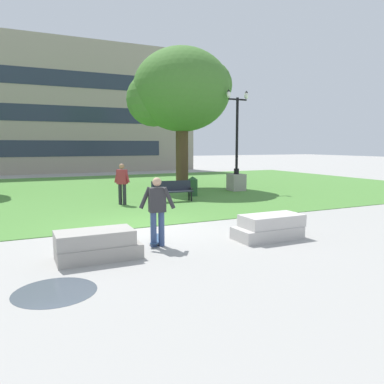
{
  "coord_description": "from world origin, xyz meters",
  "views": [
    {
      "loc": [
        -3.41,
        -10.65,
        2.48
      ],
      "look_at": [
        0.97,
        -1.4,
        1.2
      ],
      "focal_mm": 35.0,
      "sensor_mm": 36.0,
      "label": 1
    }
  ],
  "objects_px": {
    "concrete_block_left": "(269,227)",
    "skateboard": "(155,240)",
    "park_bench_near_right": "(172,190)",
    "trash_bin": "(193,186)",
    "concrete_block_center": "(97,245)",
    "person_skateboarder": "(157,208)",
    "lamp_post_center": "(236,171)",
    "person_bystander_near_lawn": "(122,182)"
  },
  "relations": [
    {
      "from": "concrete_block_left",
      "to": "skateboard",
      "type": "height_order",
      "value": "concrete_block_left"
    },
    {
      "from": "park_bench_near_right",
      "to": "trash_bin",
      "type": "distance_m",
      "value": 2.02
    },
    {
      "from": "concrete_block_left",
      "to": "skateboard",
      "type": "distance_m",
      "value": 3.06
    },
    {
      "from": "skateboard",
      "to": "park_bench_near_right",
      "type": "relative_size",
      "value": 0.55
    },
    {
      "from": "concrete_block_center",
      "to": "park_bench_near_right",
      "type": "xyz_separation_m",
      "value": [
        4.68,
        7.04,
        0.23
      ]
    },
    {
      "from": "concrete_block_left",
      "to": "person_skateboarder",
      "type": "bearing_deg",
      "value": 169.7
    },
    {
      "from": "trash_bin",
      "to": "concrete_block_center",
      "type": "bearing_deg",
      "value": -127.1
    },
    {
      "from": "skateboard",
      "to": "park_bench_near_right",
      "type": "distance_m",
      "value": 7.08
    },
    {
      "from": "park_bench_near_right",
      "to": "trash_bin",
      "type": "xyz_separation_m",
      "value": [
        1.59,
        1.24,
        -0.04
      ]
    },
    {
      "from": "trash_bin",
      "to": "park_bench_near_right",
      "type": "bearing_deg",
      "value": -142.01
    },
    {
      "from": "skateboard",
      "to": "lamp_post_center",
      "type": "xyz_separation_m",
      "value": [
        7.77,
        8.55,
        1.02
      ]
    },
    {
      "from": "skateboard",
      "to": "person_bystander_near_lawn",
      "type": "distance_m",
      "value": 6.52
    },
    {
      "from": "trash_bin",
      "to": "person_bystander_near_lawn",
      "type": "xyz_separation_m",
      "value": [
        -3.81,
        -1.2,
        0.48
      ]
    },
    {
      "from": "concrete_block_left",
      "to": "lamp_post_center",
      "type": "xyz_separation_m",
      "value": [
        4.83,
        9.37,
        0.79
      ]
    },
    {
      "from": "person_skateboarder",
      "to": "park_bench_near_right",
      "type": "bearing_deg",
      "value": 64.83
    },
    {
      "from": "concrete_block_center",
      "to": "lamp_post_center",
      "type": "relative_size",
      "value": 0.34
    },
    {
      "from": "concrete_block_center",
      "to": "trash_bin",
      "type": "relative_size",
      "value": 1.88
    },
    {
      "from": "person_skateboarder",
      "to": "trash_bin",
      "type": "distance_m",
      "value": 9.19
    },
    {
      "from": "person_skateboarder",
      "to": "person_bystander_near_lawn",
      "type": "relative_size",
      "value": 1.0
    },
    {
      "from": "park_bench_near_right",
      "to": "person_bystander_near_lawn",
      "type": "bearing_deg",
      "value": 178.86
    },
    {
      "from": "lamp_post_center",
      "to": "trash_bin",
      "type": "xyz_separation_m",
      "value": [
        -3.1,
        -0.96,
        -0.6
      ]
    },
    {
      "from": "concrete_block_center",
      "to": "concrete_block_left",
      "type": "relative_size",
      "value": 0.97
    },
    {
      "from": "concrete_block_left",
      "to": "person_skateboarder",
      "type": "distance_m",
      "value": 3.09
    },
    {
      "from": "skateboard",
      "to": "trash_bin",
      "type": "height_order",
      "value": "trash_bin"
    },
    {
      "from": "concrete_block_center",
      "to": "trash_bin",
      "type": "height_order",
      "value": "trash_bin"
    },
    {
      "from": "person_skateboarder",
      "to": "park_bench_near_right",
      "type": "relative_size",
      "value": 0.93
    },
    {
      "from": "concrete_block_center",
      "to": "person_bystander_near_lawn",
      "type": "xyz_separation_m",
      "value": [
        2.45,
        7.09,
        0.68
      ]
    },
    {
      "from": "park_bench_near_right",
      "to": "trash_bin",
      "type": "relative_size",
      "value": 1.92
    },
    {
      "from": "skateboard",
      "to": "trash_bin",
      "type": "bearing_deg",
      "value": 58.39
    },
    {
      "from": "lamp_post_center",
      "to": "concrete_block_center",
      "type": "bearing_deg",
      "value": -135.38
    },
    {
      "from": "concrete_block_left",
      "to": "skateboard",
      "type": "bearing_deg",
      "value": 164.34
    },
    {
      "from": "person_skateboarder",
      "to": "trash_bin",
      "type": "bearing_deg",
      "value": 59.14
    },
    {
      "from": "park_bench_near_right",
      "to": "concrete_block_left",
      "type": "bearing_deg",
      "value": -91.15
    },
    {
      "from": "concrete_block_left",
      "to": "park_bench_near_right",
      "type": "distance_m",
      "value": 7.18
    },
    {
      "from": "skateboard",
      "to": "trash_bin",
      "type": "relative_size",
      "value": 1.06
    },
    {
      "from": "concrete_block_center",
      "to": "trash_bin",
      "type": "xyz_separation_m",
      "value": [
        6.27,
        8.29,
        0.2
      ]
    },
    {
      "from": "concrete_block_center",
      "to": "person_bystander_near_lawn",
      "type": "distance_m",
      "value": 7.53
    },
    {
      "from": "skateboard",
      "to": "park_bench_near_right",
      "type": "height_order",
      "value": "park_bench_near_right"
    },
    {
      "from": "person_skateboarder",
      "to": "person_bystander_near_lawn",
      "type": "height_order",
      "value": "person_bystander_near_lawn"
    },
    {
      "from": "park_bench_near_right",
      "to": "skateboard",
      "type": "bearing_deg",
      "value": -115.9
    },
    {
      "from": "concrete_block_left",
      "to": "lamp_post_center",
      "type": "bearing_deg",
      "value": 62.74
    },
    {
      "from": "concrete_block_center",
      "to": "lamp_post_center",
      "type": "bearing_deg",
      "value": 44.62
    }
  ]
}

